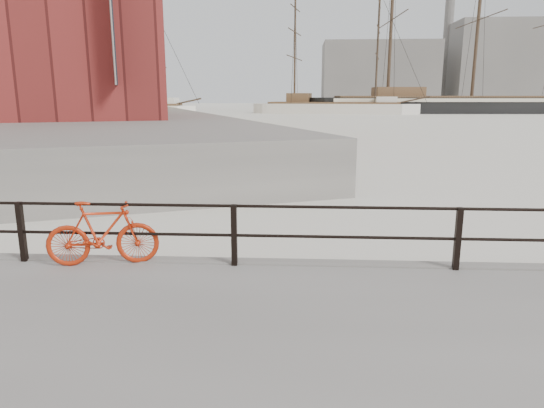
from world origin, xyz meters
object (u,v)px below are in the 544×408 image
(schooner_left, at_px, (128,116))
(schooner_mid, at_px, (334,114))
(workboat_far, at_px, (68,123))
(barque_black, at_px, (470,113))
(bicycle, at_px, (102,233))

(schooner_left, bearing_deg, schooner_mid, 18.21)
(workboat_far, bearing_deg, schooner_mid, 11.56)
(workboat_far, bearing_deg, schooner_left, 57.66)
(schooner_mid, distance_m, workboat_far, 45.37)
(barque_black, relative_size, workboat_far, 5.52)
(bicycle, distance_m, workboat_far, 53.05)
(schooner_mid, height_order, schooner_left, schooner_mid)
(barque_black, distance_m, schooner_left, 59.14)
(barque_black, xyz_separation_m, workboat_far, (-57.06, -35.25, 0.00))
(schooner_left, bearing_deg, workboat_far, -90.75)
(schooner_mid, xyz_separation_m, schooner_left, (-32.61, -11.46, 0.00))
(bicycle, xyz_separation_m, schooner_mid, (8.95, 79.24, -0.88))
(workboat_far, bearing_deg, bicycle, -96.43)
(bicycle, bearing_deg, schooner_mid, 72.09)
(barque_black, xyz_separation_m, schooner_left, (-57.20, -15.02, 0.00))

